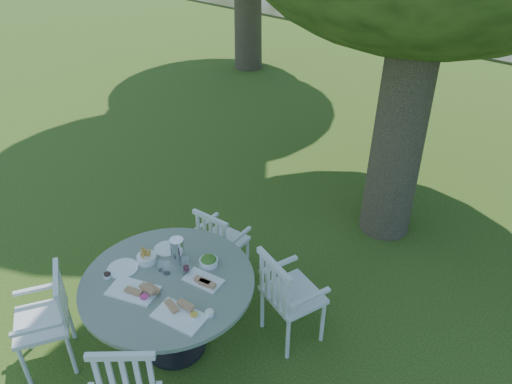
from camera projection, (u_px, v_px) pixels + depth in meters
ground at (245, 262)px, 5.68m from camera, size 140.00×140.00×0.00m
table at (169, 293)px, 4.31m from camera, size 1.48×1.48×0.83m
chair_ne at (284, 293)px, 4.46m from camera, size 0.62×0.60×0.98m
chair_nw at (218, 240)px, 5.20m from camera, size 0.46×0.44×0.87m
chair_sw at (52, 314)px, 4.27m from camera, size 0.65×0.64×0.96m
tableware at (169, 270)px, 4.27m from camera, size 1.15×0.91×0.25m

